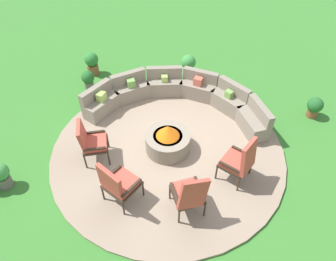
% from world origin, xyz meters
% --- Properties ---
extents(ground_plane, '(24.00, 24.00, 0.00)m').
position_xyz_m(ground_plane, '(0.00, 0.00, 0.00)').
color(ground_plane, '#387A2D').
extents(patio_circle, '(5.33, 5.33, 0.06)m').
position_xyz_m(patio_circle, '(0.00, 0.00, 0.03)').
color(patio_circle, gray).
rests_on(patio_circle, ground_plane).
extents(fire_pit, '(1.02, 1.02, 0.71)m').
position_xyz_m(fire_pit, '(0.00, 0.00, 0.33)').
color(fire_pit, gray).
rests_on(fire_pit, patio_circle).
extents(curved_stone_bench, '(4.57, 2.24, 0.75)m').
position_xyz_m(curved_stone_bench, '(0.23, 1.58, 0.36)').
color(curved_stone_bench, gray).
rests_on(curved_stone_bench, patio_circle).
extents(lounge_chair_front_left, '(0.66, 0.66, 1.01)m').
position_xyz_m(lounge_chair_front_left, '(-1.64, -0.31, 0.60)').
color(lounge_chair_front_left, '#2D2319').
rests_on(lounge_chair_front_left, patio_circle).
extents(lounge_chair_front_right, '(0.83, 0.87, 1.16)m').
position_xyz_m(lounge_chair_front_right, '(-0.91, -1.42, 0.63)').
color(lounge_chair_front_right, '#2D2319').
rests_on(lounge_chair_front_right, patio_circle).
extents(lounge_chair_back_left, '(0.73, 0.77, 1.14)m').
position_xyz_m(lounge_chair_back_left, '(0.44, -1.63, 0.62)').
color(lounge_chair_back_left, '#2D2319').
rests_on(lounge_chair_back_left, patio_circle).
extents(lounge_chair_back_right, '(0.79, 0.83, 1.12)m').
position_xyz_m(lounge_chair_back_right, '(1.47, -0.81, 0.62)').
color(lounge_chair_back_right, '#2D2319').
rests_on(lounge_chair_back_right, patio_circle).
extents(potted_plant_0, '(0.36, 0.36, 0.60)m').
position_xyz_m(potted_plant_0, '(-2.28, 2.32, 0.34)').
color(potted_plant_0, '#605B56').
rests_on(potted_plant_0, ground_plane).
extents(potted_plant_1, '(0.41, 0.41, 0.70)m').
position_xyz_m(potted_plant_1, '(-2.33, 3.12, 0.39)').
color(potted_plant_1, brown).
rests_on(potted_plant_1, ground_plane).
extents(potted_plant_2, '(0.36, 0.36, 0.62)m').
position_xyz_m(potted_plant_2, '(-3.35, -1.08, 0.35)').
color(potted_plant_2, '#605B56').
rests_on(potted_plant_2, ground_plane).
extents(potted_plant_4, '(0.43, 0.43, 0.63)m').
position_xyz_m(potted_plant_4, '(0.54, 3.17, 0.34)').
color(potted_plant_4, '#A89E8E').
rests_on(potted_plant_4, ground_plane).
extents(potted_plant_5, '(0.40, 0.40, 0.57)m').
position_xyz_m(potted_plant_5, '(3.70, 1.30, 0.32)').
color(potted_plant_5, brown).
rests_on(potted_plant_5, ground_plane).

